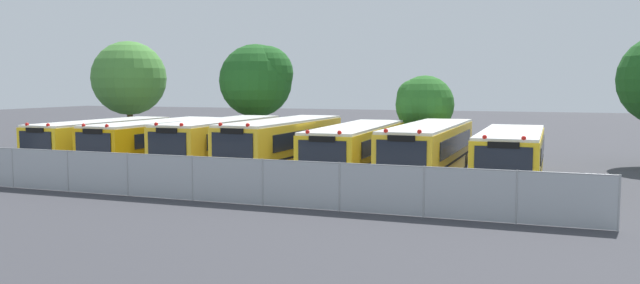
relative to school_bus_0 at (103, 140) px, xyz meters
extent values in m
plane|color=#38383D|center=(11.07, 0.02, -1.34)|extent=(160.00, 160.00, 0.00)
cube|color=yellow|center=(0.00, 0.03, -0.02)|extent=(2.61, 9.70, 1.93)
cube|color=white|center=(0.00, 0.03, 1.01)|extent=(2.56, 9.51, 0.12)
cube|color=black|center=(-0.09, -4.87, -0.81)|extent=(2.48, 0.21, 0.36)
cube|color=black|center=(-0.09, -4.82, 0.33)|extent=(1.99, 0.10, 0.93)
cube|color=black|center=(1.24, 0.30, 0.29)|extent=(0.19, 7.53, 0.70)
cube|color=black|center=(-1.23, 0.35, 0.29)|extent=(0.19, 7.53, 0.70)
cube|color=black|center=(0.00, 0.03, -0.41)|extent=(2.64, 9.80, 0.10)
sphere|color=red|center=(0.58, -4.66, 1.11)|extent=(0.18, 0.18, 0.18)
sphere|color=red|center=(-0.76, -4.64, 1.11)|extent=(0.18, 0.18, 0.18)
cube|color=black|center=(-0.09, -4.83, 0.85)|extent=(1.09, 0.10, 0.24)
cylinder|color=black|center=(1.01, -3.42, -0.84)|extent=(0.30, 1.01, 1.00)
cylinder|color=black|center=(-1.14, -3.38, -0.84)|extent=(0.30, 1.01, 1.00)
cylinder|color=black|center=(1.13, 3.03, -0.84)|extent=(0.30, 1.01, 1.00)
cylinder|color=black|center=(-1.01, 3.08, -0.84)|extent=(0.30, 1.01, 1.00)
cube|color=#EAA80C|center=(3.68, -0.06, 0.01)|extent=(2.76, 9.98, 1.98)
cube|color=white|center=(3.68, -0.06, 1.06)|extent=(2.70, 9.78, 0.12)
cube|color=black|center=(3.54, -5.08, -0.81)|extent=(2.53, 0.23, 0.36)
cube|color=black|center=(3.54, -5.03, 0.36)|extent=(2.03, 0.12, 0.95)
cube|color=black|center=(4.95, 0.21, 0.32)|extent=(0.26, 7.73, 0.71)
cube|color=black|center=(2.43, 0.28, 0.32)|extent=(0.26, 7.73, 0.71)
cube|color=black|center=(3.68, -0.06, -0.39)|extent=(2.78, 10.08, 0.10)
sphere|color=red|center=(4.23, -4.88, 1.16)|extent=(0.18, 0.18, 0.18)
sphere|color=red|center=(2.87, -4.84, 1.16)|extent=(0.18, 0.18, 0.18)
cube|color=black|center=(3.54, -5.04, 0.90)|extent=(1.12, 0.11, 0.24)
cylinder|color=black|center=(4.68, -3.64, -0.84)|extent=(0.31, 1.01, 1.00)
cylinder|color=black|center=(2.48, -3.58, -0.84)|extent=(0.31, 1.01, 1.00)
cylinder|color=black|center=(4.87, 3.07, -0.84)|extent=(0.31, 1.01, 1.00)
cylinder|color=black|center=(2.67, 3.13, -0.84)|extent=(0.31, 1.01, 1.00)
cube|color=yellow|center=(7.46, 0.07, 0.07)|extent=(2.57, 10.25, 2.12)
cube|color=white|center=(7.46, 0.07, 1.19)|extent=(2.52, 10.05, 0.12)
cube|color=black|center=(7.57, -5.10, -0.81)|extent=(2.40, 0.21, 0.36)
cube|color=black|center=(7.57, -5.05, 0.46)|extent=(1.93, 0.10, 1.02)
cube|color=black|center=(8.65, 0.40, 0.41)|extent=(0.21, 7.96, 0.76)
cube|color=black|center=(6.26, 0.35, 0.41)|extent=(0.21, 7.96, 0.76)
cube|color=black|center=(7.46, 0.07, -0.35)|extent=(2.59, 10.36, 0.10)
sphere|color=red|center=(8.22, -4.86, 1.29)|extent=(0.18, 0.18, 0.18)
sphere|color=red|center=(6.92, -4.89, 1.29)|extent=(0.18, 0.18, 0.18)
cube|color=black|center=(7.57, -5.06, 1.03)|extent=(1.06, 0.10, 0.24)
cylinder|color=black|center=(8.58, -3.61, -0.84)|extent=(0.30, 1.01, 1.00)
cylinder|color=black|center=(6.51, -3.65, -0.84)|extent=(0.30, 1.01, 1.00)
cylinder|color=black|center=(8.43, 3.40, -0.84)|extent=(0.30, 1.01, 1.00)
cylinder|color=black|center=(6.36, 3.35, -0.84)|extent=(0.30, 1.01, 1.00)
cube|color=yellow|center=(11.01, -0.03, 0.11)|extent=(2.70, 10.26, 2.19)
cube|color=white|center=(11.01, -0.03, 1.26)|extent=(2.64, 10.06, 0.12)
cube|color=black|center=(10.87, -5.20, -0.81)|extent=(2.46, 0.23, 0.36)
cube|color=black|center=(10.87, -5.15, 0.50)|extent=(1.97, 0.12, 1.05)
cube|color=black|center=(12.25, 0.23, 0.46)|extent=(0.27, 7.95, 0.79)
cube|color=black|center=(9.80, 0.31, 0.46)|extent=(0.27, 7.95, 0.79)
cube|color=black|center=(11.01, -0.03, -0.33)|extent=(2.73, 10.36, 0.10)
sphere|color=red|center=(11.53, -4.99, 1.36)|extent=(0.18, 0.18, 0.18)
sphere|color=red|center=(10.21, -4.96, 1.36)|extent=(0.18, 0.18, 0.18)
cube|color=black|center=(10.87, -5.16, 1.10)|extent=(1.08, 0.11, 0.24)
cylinder|color=black|center=(11.97, -3.76, -0.84)|extent=(0.31, 1.01, 1.00)
cylinder|color=black|center=(9.85, -3.70, -0.84)|extent=(0.31, 1.01, 1.00)
cylinder|color=black|center=(12.17, 3.24, -0.84)|extent=(0.31, 1.01, 1.00)
cylinder|color=black|center=(10.05, 3.30, -0.84)|extent=(0.31, 1.01, 1.00)
cube|color=yellow|center=(14.83, 0.04, 0.01)|extent=(2.73, 10.71, 1.98)
cube|color=white|center=(14.83, 0.04, 1.06)|extent=(2.68, 10.50, 0.12)
cube|color=black|center=(14.97, -5.35, -0.81)|extent=(2.50, 0.23, 0.36)
cube|color=black|center=(14.97, -5.30, 0.36)|extent=(2.01, 0.11, 0.95)
cube|color=black|center=(16.06, 0.38, 0.32)|extent=(0.26, 8.30, 0.71)
cube|color=black|center=(13.58, 0.31, 0.32)|extent=(0.26, 8.30, 0.71)
cube|color=black|center=(14.83, 0.04, -0.39)|extent=(2.76, 10.82, 0.10)
sphere|color=red|center=(15.64, -5.11, 1.16)|extent=(0.18, 0.18, 0.18)
sphere|color=red|center=(14.29, -5.15, 1.16)|extent=(0.18, 0.18, 0.18)
cube|color=black|center=(14.97, -5.31, 0.90)|extent=(1.10, 0.11, 0.24)
cylinder|color=black|center=(16.02, -3.85, -0.84)|extent=(0.31, 1.01, 1.00)
cylinder|color=black|center=(13.85, -3.91, -0.84)|extent=(0.31, 1.01, 1.00)
cylinder|color=black|center=(15.82, 3.59, -0.84)|extent=(0.31, 1.01, 1.00)
cylinder|color=black|center=(13.65, 3.54, -0.84)|extent=(0.31, 1.01, 1.00)
cube|color=yellow|center=(18.35, -0.22, 0.07)|extent=(2.58, 10.64, 2.12)
cube|color=white|center=(18.35, -0.22, 1.20)|extent=(2.53, 10.43, 0.12)
cube|color=black|center=(18.24, -5.59, -0.81)|extent=(2.41, 0.21, 0.36)
cube|color=black|center=(18.24, -5.54, 0.46)|extent=(1.94, 0.10, 1.02)
cube|color=black|center=(19.56, 0.05, 0.41)|extent=(0.21, 8.26, 0.76)
cube|color=black|center=(17.15, 0.10, 0.41)|extent=(0.21, 8.26, 0.76)
cube|color=black|center=(18.35, -0.22, -0.35)|extent=(2.61, 10.75, 0.10)
sphere|color=red|center=(18.89, -5.38, 1.30)|extent=(0.18, 0.18, 0.18)
sphere|color=red|center=(17.59, -5.35, 1.30)|extent=(0.18, 0.18, 0.18)
cube|color=black|center=(18.24, -5.55, 1.04)|extent=(1.07, 0.10, 0.24)
cylinder|color=black|center=(19.31, -4.14, -0.84)|extent=(0.30, 1.01, 1.00)
cylinder|color=black|center=(17.23, -4.09, -0.84)|extent=(0.30, 1.01, 1.00)
cylinder|color=black|center=(19.46, 3.25, -0.84)|extent=(0.30, 1.01, 1.00)
cylinder|color=black|center=(17.38, 3.30, -0.84)|extent=(0.30, 1.01, 1.00)
cube|color=yellow|center=(21.93, -0.13, -0.03)|extent=(2.61, 9.21, 1.92)
cube|color=white|center=(21.93, -0.13, 0.99)|extent=(2.55, 9.03, 0.12)
cube|color=black|center=(21.90, -4.80, -0.81)|extent=(2.60, 0.18, 0.36)
cube|color=black|center=(21.90, -4.75, 0.32)|extent=(2.09, 0.07, 0.92)
cube|color=black|center=(23.23, 0.16, 0.28)|extent=(0.09, 7.17, 0.69)
cube|color=black|center=(20.64, 0.17, 0.28)|extent=(0.09, 7.17, 0.69)
cube|color=black|center=(21.93, -0.13, -0.41)|extent=(2.63, 9.31, 0.10)
sphere|color=red|center=(22.60, -4.59, 1.09)|extent=(0.18, 0.18, 0.18)
sphere|color=red|center=(21.20, -4.58, 1.09)|extent=(0.18, 0.18, 0.18)
cube|color=black|center=(21.90, -4.76, 0.83)|extent=(1.15, 0.09, 0.24)
cylinder|color=black|center=(23.04, -3.34, -0.84)|extent=(0.29, 1.00, 1.00)
cylinder|color=black|center=(20.78, -3.32, -0.84)|extent=(0.29, 1.00, 1.00)
cylinder|color=black|center=(23.08, 2.66, -0.84)|extent=(0.29, 1.00, 1.00)
cylinder|color=black|center=(20.82, 2.67, -0.84)|extent=(0.29, 1.00, 1.00)
cylinder|color=#4C3823|center=(-4.50, 8.51, 0.12)|extent=(0.41, 0.41, 2.92)
sphere|color=#478438|center=(-4.50, 8.51, 3.53)|extent=(5.20, 5.20, 5.20)
sphere|color=#478438|center=(-4.51, 8.63, 4.02)|extent=(3.23, 3.23, 3.23)
cylinder|color=#4C3823|center=(5.31, 8.67, 0.10)|extent=(0.46, 0.46, 2.87)
sphere|color=#1E561E|center=(5.31, 8.67, 3.33)|extent=(4.78, 4.78, 4.78)
sphere|color=#1E561E|center=(6.02, 8.74, 3.82)|extent=(3.58, 3.58, 3.58)
cylinder|color=#4C3823|center=(16.77, 6.96, -0.33)|extent=(0.34, 0.34, 2.02)
sphere|color=#286623|center=(16.77, 6.96, 1.93)|extent=(3.33, 3.33, 3.33)
sphere|color=#286623|center=(16.15, 6.69, 2.42)|extent=(1.87, 1.87, 1.87)
cylinder|color=#9EA0A3|center=(2.01, -8.28, -0.48)|extent=(0.07, 0.07, 1.72)
cylinder|color=#9EA0A3|center=(4.95, -8.28, -0.48)|extent=(0.07, 0.07, 1.72)
cylinder|color=#9EA0A3|center=(7.89, -8.28, -0.48)|extent=(0.07, 0.07, 1.72)
cylinder|color=#9EA0A3|center=(10.82, -8.28, -0.48)|extent=(0.07, 0.07, 1.72)
cylinder|color=#9EA0A3|center=(13.76, -8.28, -0.48)|extent=(0.07, 0.07, 1.72)
cylinder|color=#9EA0A3|center=(16.70, -8.28, -0.48)|extent=(0.07, 0.07, 1.72)
cylinder|color=#9EA0A3|center=(19.63, -8.28, -0.48)|extent=(0.07, 0.07, 1.72)
cylinder|color=#9EA0A3|center=(22.57, -8.28, -0.48)|extent=(0.07, 0.07, 1.72)
cylinder|color=#9EA0A3|center=(25.51, -8.28, -0.48)|extent=(0.07, 0.07, 1.72)
cube|color=#ADB2B7|center=(10.82, -8.28, -0.48)|extent=(29.37, 0.02, 1.68)
cylinder|color=#9EA0A3|center=(10.82, -8.28, 0.35)|extent=(29.37, 0.04, 0.04)
cone|color=#EA5914|center=(3.39, -7.31, -1.01)|extent=(0.50, 0.50, 0.66)
camera|label=1|loc=(23.47, -28.82, 3.04)|focal=35.40mm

